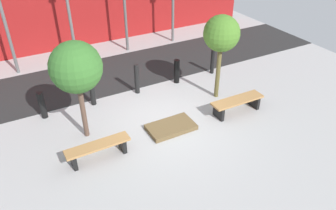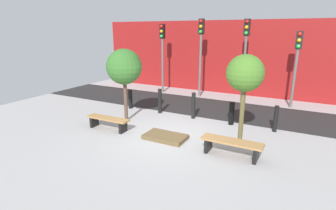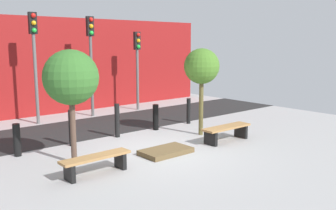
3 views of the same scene
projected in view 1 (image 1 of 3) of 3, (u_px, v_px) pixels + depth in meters
ground_plane at (166, 124)px, 9.88m from camera, size 18.00×18.00×0.00m
road_strip at (119, 72)px, 12.77m from camera, size 18.00×3.09×0.01m
bench_left at (98, 148)px, 8.43m from camera, size 1.69×0.41×0.45m
bench_right at (237, 103)px, 10.24m from camera, size 1.75×0.49×0.47m
planter_bed at (171, 127)px, 9.63m from camera, size 1.39×0.82×0.13m
tree_behind_left_bench at (76, 68)px, 8.26m from camera, size 1.36×1.36×2.84m
tree_behind_right_bench at (222, 34)px, 10.04m from camera, size 1.14×1.14×2.82m
bollard_far_left at (42, 105)px, 9.94m from camera, size 0.19×0.19×0.88m
bollard_left at (92, 90)px, 10.53m from camera, size 0.17×0.17×1.07m
bollard_center at (137, 79)px, 11.16m from camera, size 0.16×0.16×1.08m
bollard_right at (177, 71)px, 11.84m from camera, size 0.20×0.20×0.89m
bollard_far_right at (213, 62)px, 12.46m from camera, size 0.15×0.15×0.95m
traffic_light_west at (0, 4)px, 11.31m from camera, size 0.28×0.27×3.83m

